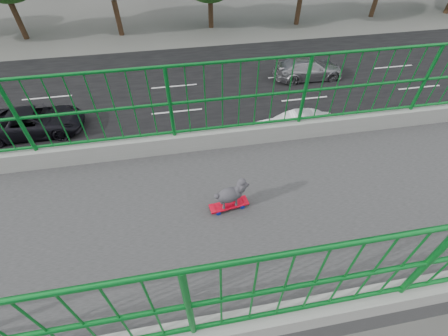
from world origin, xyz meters
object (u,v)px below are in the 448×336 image
poodle (231,194)px  car_2 (35,121)px  skateboard (229,205)px  car_5 (115,200)px  car_1 (294,130)px  car_3 (308,68)px

poodle → car_2: size_ratio=0.09×
skateboard → car_5: size_ratio=0.11×
poodle → car_1: poodle is taller
car_2 → car_3: car_3 is taller
skateboard → car_2: size_ratio=0.11×
car_1 → car_3: bearing=152.9°
skateboard → poodle: size_ratio=1.15×
car_3 → skateboard: bearing=151.2°
car_1 → car_5: bearing=-69.8°
car_2 → car_3: (-3.20, 16.68, 0.00)m
skateboard → poodle: (-0.00, 0.02, 0.22)m
poodle → car_5: bearing=-157.7°
skateboard → car_3: skateboard is taller
car_3 → car_5: (9.60, -11.97, 0.11)m
skateboard → car_3: bearing=143.0°
skateboard → car_1: bearing=141.8°
poodle → car_2: (-12.30, -8.19, -6.58)m
car_1 → car_5: car_5 is taller
car_5 → poodle: bearing=30.5°
car_2 → skateboard: bearing=-146.4°
car_2 → car_3: size_ratio=1.04×
car_1 → car_2: bearing=-103.4°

